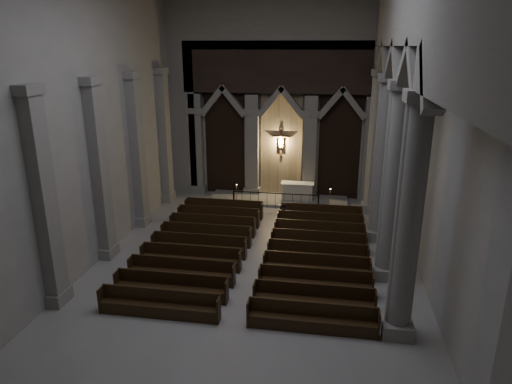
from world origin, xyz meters
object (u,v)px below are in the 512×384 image
candle_stand_left (237,199)px  pews (257,253)px  candle_stand_right (329,205)px  altar (297,191)px  worshipper (284,215)px  altar_rail (275,198)px

candle_stand_left → pews: 7.52m
candle_stand_right → candle_stand_left: bearing=178.4°
candle_stand_left → candle_stand_right: candle_stand_right is taller
altar → worshipper: size_ratio=1.58×
altar → candle_stand_right: (2.00, -1.47, -0.30)m
candle_stand_left → pews: candle_stand_left is taller
altar_rail → pews: bearing=-90.0°
altar → worshipper: 4.33m
altar → candle_stand_left: candle_stand_left is taller
candle_stand_right → altar: bearing=143.7°
altar_rail → candle_stand_right: 3.18m
altar → pews: altar is taller
pews → worshipper: 4.22m
candle_stand_right → altar_rail: bearing=-177.2°
altar → pews: bearing=-97.8°
altar → candle_stand_left: (-3.56, -1.31, -0.31)m
candle_stand_left → candle_stand_right: (5.56, -0.15, 0.01)m
altar → candle_stand_right: candle_stand_right is taller
altar_rail → candle_stand_left: (-2.40, 0.31, -0.31)m
altar → pews: size_ratio=0.19×
candle_stand_left → pews: (2.40, -7.13, -0.03)m
altar_rail → candle_stand_right: candle_stand_right is taller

